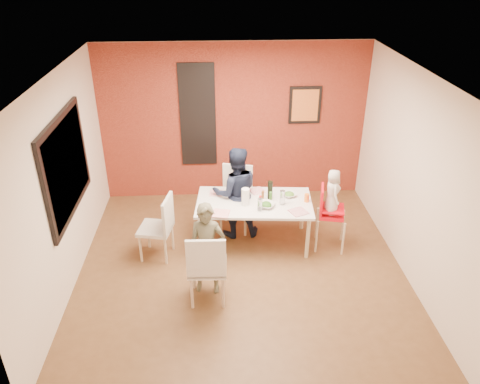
{
  "coord_description": "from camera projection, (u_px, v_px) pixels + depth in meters",
  "views": [
    {
      "loc": [
        -0.32,
        -5.31,
        4.04
      ],
      "look_at": [
        0.0,
        0.3,
        1.05
      ],
      "focal_mm": 35.0,
      "sensor_mm": 36.0,
      "label": 1
    }
  ],
  "objects": [
    {
      "name": "art_print_frame",
      "position": [
        305.0,
        105.0,
        7.83
      ],
      "size": [
        0.54,
        0.03,
        0.64
      ],
      "primitive_type": "cube",
      "color": "black",
      "rests_on": "wall_back"
    },
    {
      "name": "condiment_red",
      "position": [
        260.0,
        200.0,
        6.75
      ],
      "size": [
        0.03,
        0.03,
        0.13
      ],
      "primitive_type": "cylinder",
      "color": "red",
      "rests_on": "dining_table"
    },
    {
      "name": "high_chair",
      "position": [
        329.0,
        212.0,
        6.8
      ],
      "size": [
        0.49,
        0.49,
        0.98
      ],
      "rotation": [
        0.0,
        0.0,
        1.35
      ],
      "color": "red",
      "rests_on": "ground"
    },
    {
      "name": "chair_far",
      "position": [
        236.0,
        194.0,
        7.33
      ],
      "size": [
        0.57,
        0.57,
        1.02
      ],
      "rotation": [
        0.0,
        0.0,
        -0.24
      ],
      "color": "white",
      "rests_on": "ground"
    },
    {
      "name": "dining_table",
      "position": [
        254.0,
        205.0,
        6.87
      ],
      "size": [
        1.75,
        1.07,
        0.7
      ],
      "rotation": [
        0.0,
        0.0,
        -0.08
      ],
      "color": "white",
      "rests_on": "ground"
    },
    {
      "name": "condiment_brown",
      "position": [
        263.0,
        196.0,
        6.85
      ],
      "size": [
        0.04,
        0.04,
        0.15
      ],
      "primitive_type": "cylinder",
      "color": "brown",
      "rests_on": "dining_table"
    },
    {
      "name": "chair_left",
      "position": [
        161.0,
        224.0,
        6.6
      ],
      "size": [
        0.53,
        0.53,
        0.97
      ],
      "rotation": [
        0.0,
        0.0,
        4.52
      ],
      "color": "silver",
      "rests_on": "ground"
    },
    {
      "name": "wall_front",
      "position": [
        257.0,
        301.0,
        3.98
      ],
      "size": [
        4.5,
        0.02,
        2.7
      ],
      "primitive_type": "cube",
      "color": "beige",
      "rests_on": "ground"
    },
    {
      "name": "picture_window_frame",
      "position": [
        66.0,
        166.0,
        5.93
      ],
      "size": [
        0.05,
        1.7,
        1.3
      ],
      "primitive_type": "cube",
      "color": "black",
      "rests_on": "wall_left"
    },
    {
      "name": "wine_bottle",
      "position": [
        270.0,
        190.0,
        6.87
      ],
      "size": [
        0.07,
        0.07,
        0.28
      ],
      "primitive_type": "cylinder",
      "color": "black",
      "rests_on": "dining_table"
    },
    {
      "name": "plate_near_left",
      "position": [
        221.0,
        213.0,
        6.53
      ],
      "size": [
        0.28,
        0.28,
        0.01
      ],
      "primitive_type": "cube",
      "rotation": [
        0.0,
        0.0,
        -0.22
      ],
      "color": "white",
      "rests_on": "dining_table"
    },
    {
      "name": "child_far",
      "position": [
        236.0,
        193.0,
        7.04
      ],
      "size": [
        0.75,
        0.6,
        1.45
      ],
      "primitive_type": "imported",
      "rotation": [
        0.0,
        0.0,
        3.22
      ],
      "color": "black",
      "rests_on": "ground"
    },
    {
      "name": "salad_bowl_b",
      "position": [
        289.0,
        195.0,
        6.98
      ],
      "size": [
        0.26,
        0.26,
        0.05
      ],
      "primitive_type": "imported",
      "rotation": [
        0.0,
        0.0,
        0.35
      ],
      "color": "silver",
      "rests_on": "dining_table"
    },
    {
      "name": "art_print_canvas",
      "position": [
        305.0,
        105.0,
        7.81
      ],
      "size": [
        0.44,
        0.01,
        0.54
      ],
      "primitive_type": "cube",
      "color": "orange",
      "rests_on": "wall_back"
    },
    {
      "name": "salad_bowl_a",
      "position": [
        266.0,
        205.0,
        6.7
      ],
      "size": [
        0.32,
        0.32,
        0.06
      ],
      "primitive_type": "imported",
      "rotation": [
        0.0,
        0.0,
        -0.43
      ],
      "color": "silver",
      "rests_on": "dining_table"
    },
    {
      "name": "child_near",
      "position": [
        207.0,
        249.0,
        5.89
      ],
      "size": [
        0.5,
        0.37,
        1.27
      ],
      "primitive_type": "imported",
      "rotation": [
        0.0,
        0.0,
        -0.14
      ],
      "color": "brown",
      "rests_on": "ground"
    },
    {
      "name": "ceiling",
      "position": [
        241.0,
        77.0,
        5.33
      ],
      "size": [
        4.5,
        4.5,
        0.02
      ],
      "primitive_type": "cube",
      "color": "white",
      "rests_on": "wall_back"
    },
    {
      "name": "toddler",
      "position": [
        333.0,
        192.0,
        6.64
      ],
      "size": [
        0.24,
        0.35,
        0.68
      ],
      "primitive_type": "imported",
      "rotation": [
        0.0,
        0.0,
        1.65
      ],
      "color": "beige",
      "rests_on": "high_chair"
    },
    {
      "name": "ground",
      "position": [
        241.0,
        268.0,
        6.6
      ],
      "size": [
        4.5,
        4.5,
        0.0
      ],
      "primitive_type": "plane",
      "color": "brown",
      "rests_on": "ground"
    },
    {
      "name": "wall_back",
      "position": [
        234.0,
        123.0,
        7.94
      ],
      "size": [
        4.5,
        0.02,
        2.7
      ],
      "primitive_type": "cube",
      "color": "beige",
      "rests_on": "ground"
    },
    {
      "name": "wall_right",
      "position": [
        414.0,
        178.0,
        6.07
      ],
      "size": [
        0.02,
        4.5,
        2.7
      ],
      "primitive_type": "cube",
      "color": "beige",
      "rests_on": "ground"
    },
    {
      "name": "glassblock_strip",
      "position": [
        198.0,
        116.0,
        7.81
      ],
      "size": [
        0.55,
        0.03,
        1.7
      ],
      "primitive_type": "cube",
      "color": "silver",
      "rests_on": "wall_back"
    },
    {
      "name": "wine_glass_a",
      "position": [
        260.0,
        205.0,
        6.57
      ],
      "size": [
        0.07,
        0.07,
        0.19
      ],
      "primitive_type": "cylinder",
      "color": "silver",
      "rests_on": "dining_table"
    },
    {
      "name": "wine_glass_b",
      "position": [
        282.0,
        198.0,
        6.72
      ],
      "size": [
        0.08,
        0.08,
        0.22
      ],
      "primitive_type": "cylinder",
      "color": "silver",
      "rests_on": "dining_table"
    },
    {
      "name": "plate_far_left",
      "position": [
        216.0,
        193.0,
        7.07
      ],
      "size": [
        0.21,
        0.21,
        0.01
      ],
      "primitive_type": "cube",
      "rotation": [
        0.0,
        0.0,
        -0.06
      ],
      "color": "white",
      "rests_on": "dining_table"
    },
    {
      "name": "chair_near",
      "position": [
        207.0,
        266.0,
        5.7
      ],
      "size": [
        0.49,
        0.49,
        1.02
      ],
      "rotation": [
        0.0,
        0.0,
        3.11
      ],
      "color": "beige",
      "rests_on": "ground"
    },
    {
      "name": "sippy_cup",
      "position": [
        307.0,
        198.0,
        6.82
      ],
      "size": [
        0.07,
        0.07,
        0.12
      ],
      "primitive_type": "cylinder",
      "color": "orange",
      "rests_on": "dining_table"
    },
    {
      "name": "plate_near_right",
      "position": [
        298.0,
        212.0,
        6.57
      ],
      "size": [
        0.3,
        0.3,
        0.01
      ],
      "primitive_type": "cube",
      "rotation": [
        0.0,
        0.0,
        0.42
      ],
      "color": "silver",
      "rests_on": "dining_table"
    },
    {
      "name": "picture_window_pane",
      "position": [
        67.0,
        166.0,
        5.93
      ],
      "size": [
        0.02,
        1.55,
        1.15
      ],
      "primitive_type": "cube",
      "color": "black",
      "rests_on": "wall_left"
    },
    {
      "name": "wall_left",
      "position": [
        62.0,
        187.0,
        5.85
      ],
      "size": [
        0.02,
        4.5,
        2.7
      ],
      "primitive_type": "cube",
      "color": "beige",
      "rests_on": "ground"
    },
    {
      "name": "plate_far_mid",
      "position": [
        257.0,
        191.0,
        7.13
      ],
      "size": [
        0.28,
        0.28,
        0.01
      ],
      "primitive_type": "cube",
      "rotation": [
        0.0,
        0.0,
        0.44
      ],
      "color": "white",
      "rests_on": "dining_table"
    },
    {
      "name": "brick_accent_wall",
      "position": [
        234.0,
        123.0,
        7.93
      ],
      "size": [
        4.5,
        0.02,
        2.7
      ],
      "primitive_type": "cube",
      "color": "maroon",
      "rests_on": "ground"
    },
    {
      "name": "paper_towel_roll",
      "position": [
        245.0,
        197.0,
        6.7
      ],
      "size": [
        0.11,
        0.11,
        0.26
      ],
      "primitive_type": "cylinder",
      "color": "white",
      "rests_on": "dining_table"
    },
    {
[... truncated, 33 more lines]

